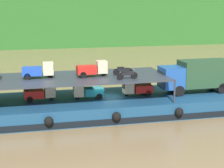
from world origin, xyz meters
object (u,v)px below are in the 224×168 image
Objects in this scene: mini_truck_upper_fore at (93,69)px; motorcycle_upper_port at (127,75)px; mini_truck_lower_aft at (40,93)px; mini_truck_lower_fore at (137,88)px; mini_truck_lower_mid at (88,91)px; covered_lorry at (197,75)px; cargo_barge at (107,105)px; mini_truck_upper_mid at (39,70)px; motorcycle_upper_centre at (123,70)px.

mini_truck_upper_fore is 1.46× the size of motorcycle_upper_port.
mini_truck_lower_aft is at bearing 177.51° from mini_truck_upper_fore.
mini_truck_lower_fore is 4.62m from mini_truck_upper_fore.
mini_truck_upper_fore is (0.49, 0.16, 2.00)m from mini_truck_lower_mid.
covered_lorry is at bearing -1.49° from mini_truck_lower_aft.
mini_truck_lower_mid reaches higher than cargo_barge.
mini_truck_lower_fore is (-5.91, 0.18, -1.00)m from covered_lorry.
motorcycle_upper_port is (-7.41, -1.81, 0.74)m from covered_lorry.
mini_truck_lower_fore reaches higher than cargo_barge.
mini_truck_lower_aft is at bearing 178.51° from covered_lorry.
mini_truck_lower_aft and mini_truck_lower_mid have the same top height.
motorcycle_upper_port reaches higher than mini_truck_lower_fore.
mini_truck_lower_aft is (-5.96, 0.24, 1.44)m from cargo_barge.
mini_truck_lower_aft is 1.01× the size of mini_truck_upper_fore.
mini_truck_upper_fore is (4.74, -0.34, 0.00)m from mini_truck_upper_mid.
mini_truck_upper_fore is at bearing -180.00° from mini_truck_lower_fore.
mini_truck_upper_fore reaches higher than motorcycle_upper_centre.
cargo_barge is 9.94× the size of mini_truck_upper_mid.
covered_lorry reaches higher than mini_truck_lower_aft.
mini_truck_lower_aft reaches higher than cargo_barge.
covered_lorry reaches higher than cargo_barge.
mini_truck_upper_fore is (4.69, -0.20, 2.00)m from mini_truck_lower_aft.
covered_lorry is at bearing -0.11° from mini_truck_lower_mid.
mini_truck_upper_mid is 7.78m from motorcycle_upper_port.
motorcycle_upper_centre is at bearing 1.37° from cargo_barge.
mini_truck_lower_mid is at bearing -177.18° from motorcycle_upper_centre.
covered_lorry is 4.15× the size of motorcycle_upper_port.
mini_truck_upper_fore is at bearing 178.48° from cargo_barge.
mini_truck_upper_fore is 3.34m from motorcycle_upper_port.
cargo_barge is 10.01× the size of mini_truck_lower_fore.
motorcycle_upper_centre is (-7.25, 0.18, 0.74)m from covered_lorry.
mini_truck_lower_mid is at bearing -178.03° from mini_truck_lower_fore.
mini_truck_upper_mid is 4.75m from mini_truck_upper_fore.
mini_truck_lower_mid is 1.47× the size of motorcycle_upper_port.
motorcycle_upper_centre is (-1.34, 0.00, 1.74)m from mini_truck_lower_fore.
covered_lorry is at bearing -1.74° from mini_truck_lower_fore.
mini_truck_upper_fore is at bearing -4.16° from mini_truck_upper_mid.
covered_lorry reaches higher than mini_truck_lower_fore.
mini_truck_upper_mid is 1.46× the size of motorcycle_upper_centre.
mini_truck_lower_aft is 1.00× the size of mini_truck_lower_mid.
mini_truck_upper_fore is at bearing 178.98° from covered_lorry.
mini_truck_lower_fore is at bearing 0.67° from cargo_barge.
mini_truck_upper_mid is 1.46× the size of motorcycle_upper_port.
mini_truck_upper_fore reaches higher than mini_truck_lower_mid.
mini_truck_upper_mid is at bearing 175.84° from mini_truck_upper_fore.
mini_truck_upper_fore reaches higher than motorcycle_upper_port.
mini_truck_lower_aft is at bearing 175.06° from mini_truck_lower_mid.
cargo_barge is 6.13m from mini_truck_lower_aft.
motorcycle_upper_port is (3.15, -1.83, 1.74)m from mini_truck_lower_mid.
motorcycle_upper_port reaches higher than mini_truck_lower_aft.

